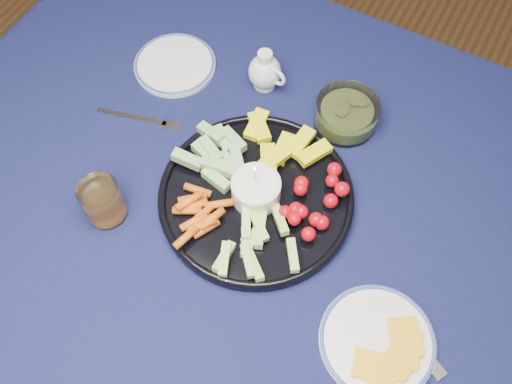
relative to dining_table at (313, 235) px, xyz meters
The scene contains 9 objects.
dining_table is the anchor object (origin of this frame).
crudite_platter 0.16m from the dining_table, 167.25° to the right, with size 0.37×0.37×0.12m.
creamer_pitcher 0.36m from the dining_table, 135.56° to the left, with size 0.09×0.07×0.10m.
pickle_bowl 0.25m from the dining_table, 101.02° to the left, with size 0.13×0.13×0.06m.
cheese_plate 0.28m from the dining_table, 41.03° to the right, with size 0.20×0.20×0.02m.
juice_tumbler 0.42m from the dining_table, 152.09° to the right, with size 0.08×0.08×0.09m.
fork_left 0.42m from the dining_table, behind, with size 0.18×0.06×0.00m.
fork_right 0.30m from the dining_table, 29.26° to the right, with size 0.16×0.09×0.00m.
side_plate_extra 0.48m from the dining_table, 157.31° to the left, with size 0.18×0.18×0.01m.
Camera 1 is at (0.13, -0.48, 1.71)m, focal length 40.00 mm.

